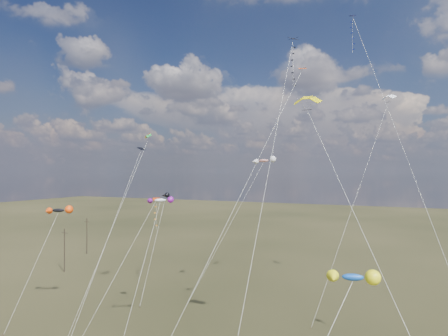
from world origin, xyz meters
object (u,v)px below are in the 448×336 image
at_px(parafoil_yellow, 307,99).
at_px(novelty_black_orange, 58,211).
at_px(utility_pole_far, 87,236).
at_px(utility_pole_near, 64,250).
at_px(diamond_black_high, 290,76).

height_order(parafoil_yellow, novelty_black_orange, parafoil_yellow).
bearing_deg(novelty_black_orange, utility_pole_far, 128.24).
distance_m(utility_pole_near, utility_pole_far, 16.12).
distance_m(utility_pole_far, parafoil_yellow, 68.65).
bearing_deg(novelty_black_orange, diamond_black_high, 10.99).
relative_size(utility_pole_near, parafoil_yellow, 0.31).
bearing_deg(parafoil_yellow, utility_pole_near, 160.39).
xyz_separation_m(utility_pole_far, parafoil_yellow, (57.14, -31.51, 21.33)).
height_order(diamond_black_high, parafoil_yellow, diamond_black_high).
bearing_deg(utility_pole_near, utility_pole_far, 119.74).
xyz_separation_m(diamond_black_high, parafoil_yellow, (3.75, -7.75, -4.24)).
distance_m(utility_pole_near, parafoil_yellow, 56.36).
xyz_separation_m(diamond_black_high, novelty_black_orange, (-30.07, -5.84, -16.27)).
xyz_separation_m(parafoil_yellow, novelty_black_orange, (-33.82, 1.91, -12.04)).
distance_m(utility_pole_far, novelty_black_orange, 38.81).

